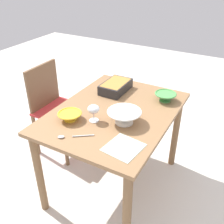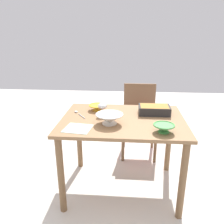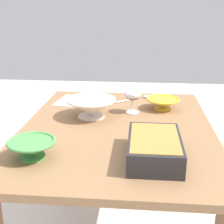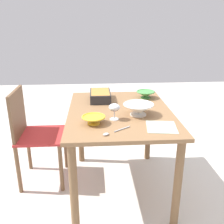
{
  "view_description": "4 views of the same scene",
  "coord_description": "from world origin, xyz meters",
  "px_view_note": "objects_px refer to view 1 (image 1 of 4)",
  "views": [
    {
      "loc": [
        -1.51,
        -0.81,
        1.77
      ],
      "look_at": [
        -0.07,
        -0.01,
        0.79
      ],
      "focal_mm": 42.18,
      "sensor_mm": 36.0,
      "label": 1
    },
    {
      "loc": [
        0.06,
        -1.99,
        1.53
      ],
      "look_at": [
        -0.1,
        -0.05,
        0.84
      ],
      "focal_mm": 36.91,
      "sensor_mm": 36.0,
      "label": 2
    },
    {
      "loc": [
        1.34,
        0.1,
        1.29
      ],
      "look_at": [
        -0.04,
        -0.03,
        0.82
      ],
      "focal_mm": 51.23,
      "sensor_mm": 36.0,
      "label": 3
    },
    {
      "loc": [
        -2.0,
        0.2,
        1.49
      ],
      "look_at": [
        -0.09,
        0.07,
        0.78
      ],
      "focal_mm": 41.31,
      "sensor_mm": 36.0,
      "label": 4
    }
  ],
  "objects_px": {
    "mixing_bowl": "(165,96)",
    "napkin": "(124,147)",
    "chair": "(54,105)",
    "wine_glass": "(94,110)",
    "serving_spoon": "(68,136)",
    "serving_bowl": "(70,116)",
    "dining_table": "(115,124)",
    "small_bowl": "(124,116)",
    "casserole_dish": "(116,86)"
  },
  "relations": [
    {
      "from": "chair",
      "to": "mixing_bowl",
      "type": "distance_m",
      "value": 1.11
    },
    {
      "from": "dining_table",
      "to": "napkin",
      "type": "height_order",
      "value": "napkin"
    },
    {
      "from": "small_bowl",
      "to": "casserole_dish",
      "type": "bearing_deg",
      "value": 35.09
    },
    {
      "from": "mixing_bowl",
      "to": "serving_bowl",
      "type": "relative_size",
      "value": 1.0
    },
    {
      "from": "casserole_dish",
      "to": "mixing_bowl",
      "type": "xyz_separation_m",
      "value": [
        0.04,
        -0.43,
        -0.01
      ]
    },
    {
      "from": "chair",
      "to": "mixing_bowl",
      "type": "xyz_separation_m",
      "value": [
        0.15,
        -1.06,
        0.3
      ]
    },
    {
      "from": "serving_bowl",
      "to": "napkin",
      "type": "height_order",
      "value": "serving_bowl"
    },
    {
      "from": "chair",
      "to": "serving_bowl",
      "type": "relative_size",
      "value": 5.19
    },
    {
      "from": "wine_glass",
      "to": "napkin",
      "type": "distance_m",
      "value": 0.37
    },
    {
      "from": "small_bowl",
      "to": "serving_spoon",
      "type": "relative_size",
      "value": 1.2
    },
    {
      "from": "casserole_dish",
      "to": "serving_spoon",
      "type": "relative_size",
      "value": 1.48
    },
    {
      "from": "casserole_dish",
      "to": "serving_spoon",
      "type": "bearing_deg",
      "value": -175.83
    },
    {
      "from": "napkin",
      "to": "serving_spoon",
      "type": "bearing_deg",
      "value": 102.42
    },
    {
      "from": "small_bowl",
      "to": "mixing_bowl",
      "type": "bearing_deg",
      "value": -17.84
    },
    {
      "from": "small_bowl",
      "to": "napkin",
      "type": "distance_m",
      "value": 0.29
    },
    {
      "from": "small_bowl",
      "to": "dining_table",
      "type": "bearing_deg",
      "value": 50.51
    },
    {
      "from": "chair",
      "to": "serving_bowl",
      "type": "bearing_deg",
      "value": -128.9
    },
    {
      "from": "mixing_bowl",
      "to": "serving_bowl",
      "type": "height_order",
      "value": "mixing_bowl"
    },
    {
      "from": "napkin",
      "to": "chair",
      "type": "bearing_deg",
      "value": 62.04
    },
    {
      "from": "dining_table",
      "to": "napkin",
      "type": "distance_m",
      "value": 0.46
    },
    {
      "from": "dining_table",
      "to": "chair",
      "type": "bearing_deg",
      "value": 76.48
    },
    {
      "from": "chair",
      "to": "small_bowl",
      "type": "height_order",
      "value": "chair"
    },
    {
      "from": "casserole_dish",
      "to": "napkin",
      "type": "xyz_separation_m",
      "value": [
        -0.66,
        -0.41,
        -0.04
      ]
    },
    {
      "from": "serving_bowl",
      "to": "serving_spoon",
      "type": "height_order",
      "value": "serving_bowl"
    },
    {
      "from": "small_bowl",
      "to": "serving_bowl",
      "type": "xyz_separation_m",
      "value": [
        -0.16,
        0.35,
        -0.02
      ]
    },
    {
      "from": "serving_bowl",
      "to": "napkin",
      "type": "distance_m",
      "value": 0.49
    },
    {
      "from": "casserole_dish",
      "to": "serving_spoon",
      "type": "xyz_separation_m",
      "value": [
        -0.74,
        -0.05,
        -0.04
      ]
    },
    {
      "from": "mixing_bowl",
      "to": "serving_bowl",
      "type": "bearing_deg",
      "value": 140.54
    },
    {
      "from": "serving_spoon",
      "to": "casserole_dish",
      "type": "bearing_deg",
      "value": 4.17
    },
    {
      "from": "dining_table",
      "to": "wine_glass",
      "type": "bearing_deg",
      "value": 162.76
    },
    {
      "from": "casserole_dish",
      "to": "serving_spoon",
      "type": "distance_m",
      "value": 0.75
    },
    {
      "from": "chair",
      "to": "wine_glass",
      "type": "height_order",
      "value": "chair"
    },
    {
      "from": "chair",
      "to": "serving_spoon",
      "type": "xyz_separation_m",
      "value": [
        -0.63,
        -0.68,
        0.27
      ]
    },
    {
      "from": "serving_spoon",
      "to": "napkin",
      "type": "distance_m",
      "value": 0.37
    },
    {
      "from": "chair",
      "to": "napkin",
      "type": "distance_m",
      "value": 1.21
    },
    {
      "from": "serving_bowl",
      "to": "wine_glass",
      "type": "bearing_deg",
      "value": -65.38
    },
    {
      "from": "chair",
      "to": "small_bowl",
      "type": "relative_size",
      "value": 3.72
    },
    {
      "from": "mixing_bowl",
      "to": "napkin",
      "type": "relative_size",
      "value": 0.79
    },
    {
      "from": "wine_glass",
      "to": "casserole_dish",
      "type": "relative_size",
      "value": 0.42
    },
    {
      "from": "serving_spoon",
      "to": "dining_table",
      "type": "bearing_deg",
      "value": -12.62
    },
    {
      "from": "chair",
      "to": "wine_glass",
      "type": "xyz_separation_m",
      "value": [
        -0.38,
        -0.72,
        0.35
      ]
    },
    {
      "from": "dining_table",
      "to": "mixing_bowl",
      "type": "bearing_deg",
      "value": -39.83
    },
    {
      "from": "serving_spoon",
      "to": "serving_bowl",
      "type": "bearing_deg",
      "value": 33.74
    },
    {
      "from": "dining_table",
      "to": "serving_bowl",
      "type": "bearing_deg",
      "value": 141.02
    },
    {
      "from": "mixing_bowl",
      "to": "napkin",
      "type": "height_order",
      "value": "mixing_bowl"
    },
    {
      "from": "casserole_dish",
      "to": "serving_bowl",
      "type": "distance_m",
      "value": 0.57
    },
    {
      "from": "dining_table",
      "to": "casserole_dish",
      "type": "xyz_separation_m",
      "value": [
        0.3,
        0.15,
        0.16
      ]
    },
    {
      "from": "serving_bowl",
      "to": "serving_spoon",
      "type": "distance_m",
      "value": 0.21
    },
    {
      "from": "dining_table",
      "to": "small_bowl",
      "type": "height_order",
      "value": "small_bowl"
    },
    {
      "from": "casserole_dish",
      "to": "small_bowl",
      "type": "height_order",
      "value": "small_bowl"
    }
  ]
}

